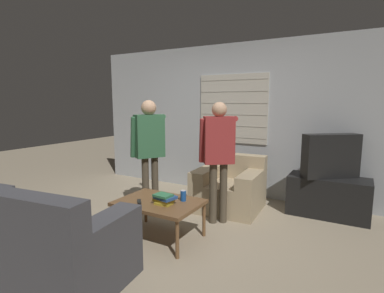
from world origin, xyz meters
The scene contains 12 objects.
ground_plane centered at (0.00, 0.00, 0.00)m, with size 16.00×16.00×0.00m, color gray.
wall_back centered at (0.01, 2.03, 1.28)m, with size 5.20×0.08×2.55m.
couch_blue centered at (-0.55, -1.31, 0.33)m, with size 2.00×1.08×0.91m.
armchair_beige centered at (0.41, 1.27, 0.31)m, with size 0.97×0.92×0.78m.
coffee_table centered at (0.08, -0.07, 0.41)m, with size 0.95×0.68×0.45m.
tv_stand centered at (1.73, 1.65, 0.28)m, with size 1.06×0.48×0.55m.
tv centered at (1.73, 1.65, 0.86)m, with size 0.73×0.64×0.60m.
person_left_standing centered at (-0.56, 0.59, 1.02)m, with size 0.57×0.75×1.61m.
person_right_standing centered at (0.48, 0.69, 1.00)m, with size 0.48×0.80×1.59m.
book_stack centered at (0.19, -0.13, 0.51)m, with size 0.27×0.22×0.12m.
soda_can centered at (0.32, 0.07, 0.51)m, with size 0.07×0.07×0.13m.
spare_remote centered at (-0.08, -0.23, 0.46)m, with size 0.12×0.12×0.02m.
Camera 1 is at (2.05, -2.79, 1.59)m, focal length 28.00 mm.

